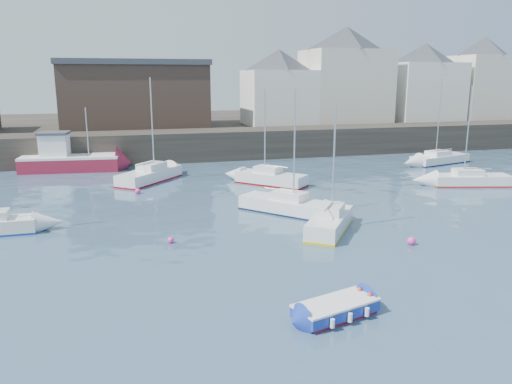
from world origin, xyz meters
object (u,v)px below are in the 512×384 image
object	(u,v)px
sailboat_b	(286,205)
buoy_far	(138,194)
blue_dinghy	(336,308)
sailboat_d	(470,179)
fishing_boat	(67,159)
buoy_near	(171,243)
sailboat_c	(330,222)
sailboat_g	(440,159)
sailboat_f	(270,178)
buoy_mid	(411,245)
sailboat_h	(150,175)

from	to	relation	value
sailboat_b	buoy_far	size ratio (longest dim) A/B	18.78
blue_dinghy	buoy_far	size ratio (longest dim) A/B	8.28
sailboat_d	buoy_far	size ratio (longest dim) A/B	19.02
fishing_boat	buoy_near	size ratio (longest dim) A/B	26.62
sailboat_c	sailboat_d	world-z (taller)	sailboat_d
sailboat_d	sailboat_g	world-z (taller)	sailboat_g
sailboat_d	buoy_far	bearing A→B (deg)	171.06
sailboat_f	buoy_near	world-z (taller)	sailboat_f
sailboat_b	buoy_near	distance (m)	8.80
sailboat_f	buoy_mid	xyz separation A→B (m)	(2.70, -16.21, -0.54)
sailboat_g	buoy_near	world-z (taller)	sailboat_g
sailboat_c	sailboat_g	world-z (taller)	sailboat_g
buoy_near	buoy_far	distance (m)	12.16
sailboat_f	buoy_mid	world-z (taller)	sailboat_f
sailboat_d	sailboat_g	xyz separation A→B (m)	(3.99, 9.70, -0.01)
fishing_boat	sailboat_d	distance (m)	35.42
fishing_boat	sailboat_c	xyz separation A→B (m)	(15.95, -23.85, -0.59)
buoy_mid	buoy_far	world-z (taller)	buoy_mid
buoy_mid	fishing_boat	bearing A→B (deg)	125.09
sailboat_g	sailboat_d	bearing A→B (deg)	-112.35
blue_dinghy	sailboat_g	world-z (taller)	sailboat_g
fishing_boat	sailboat_g	size ratio (longest dim) A/B	1.09
blue_dinghy	fishing_boat	bearing A→B (deg)	109.61
sailboat_g	fishing_boat	bearing A→B (deg)	170.74
sailboat_c	buoy_near	distance (m)	8.94
blue_dinghy	sailboat_f	size ratio (longest dim) A/B	0.45
fishing_boat	sailboat_g	distance (m)	36.29
buoy_near	blue_dinghy	bearing A→B (deg)	-63.79
blue_dinghy	sailboat_b	size ratio (longest dim) A/B	0.44
sailboat_f	buoy_far	distance (m)	10.56
fishing_boat	sailboat_h	size ratio (longest dim) A/B	1.07
sailboat_c	sailboat_h	xyz separation A→B (m)	(-8.90, 16.72, 0.02)
sailboat_d	sailboat_c	bearing A→B (deg)	-152.36
sailboat_c	fishing_boat	bearing A→B (deg)	123.78
sailboat_b	sailboat_f	bearing A→B (deg)	79.45
sailboat_d	buoy_near	xyz separation A→B (m)	(-24.79, -8.02, -0.48)
buoy_mid	blue_dinghy	bearing A→B (deg)	-138.35
sailboat_b	sailboat_d	distance (m)	17.46
sailboat_b	sailboat_g	distance (m)	25.03
sailboat_b	buoy_far	xyz separation A→B (m)	(-8.96, 8.00, -0.51)
sailboat_f	buoy_near	xyz separation A→B (m)	(-9.35, -12.59, -0.54)
fishing_boat	sailboat_c	distance (m)	28.70
fishing_boat	buoy_near	xyz separation A→B (m)	(7.04, -23.55, -1.12)
fishing_boat	buoy_near	distance (m)	24.61
fishing_boat	sailboat_h	distance (m)	10.04
blue_dinghy	sailboat_b	distance (m)	14.37
sailboat_d	sailboat_g	size ratio (longest dim) A/B	0.95
sailboat_h	buoy_near	bearing A→B (deg)	-90.04
fishing_boat	sailboat_d	world-z (taller)	sailboat_d
sailboat_h	buoy_mid	distance (m)	23.40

